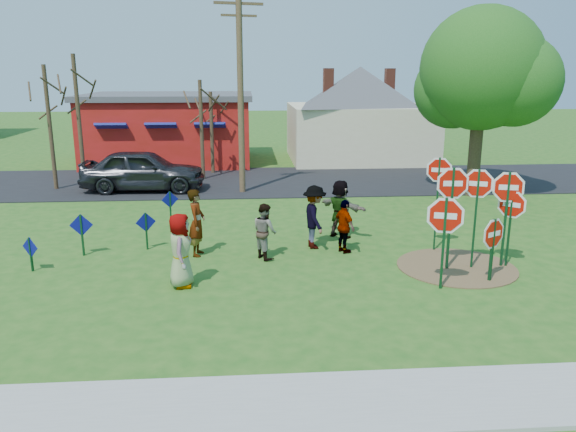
# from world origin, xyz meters

# --- Properties ---
(ground) EXTENTS (120.00, 120.00, 0.00)m
(ground) POSITION_xyz_m (0.00, 0.00, 0.00)
(ground) COLOR #215618
(ground) RESTS_ON ground
(sidewalk) EXTENTS (22.00, 1.80, 0.08)m
(sidewalk) POSITION_xyz_m (0.00, -7.20, 0.04)
(sidewalk) COLOR #9E9E99
(sidewalk) RESTS_ON ground
(road) EXTENTS (120.00, 7.50, 0.04)m
(road) POSITION_xyz_m (0.00, 11.50, 0.02)
(road) COLOR black
(road) RESTS_ON ground
(dirt_patch) EXTENTS (3.20, 3.20, 0.03)m
(dirt_patch) POSITION_xyz_m (4.50, -1.00, 0.01)
(dirt_patch) COLOR brown
(dirt_patch) RESTS_ON ground
(red_building) EXTENTS (9.40, 7.69, 3.90)m
(red_building) POSITION_xyz_m (-5.50, 17.99, 1.97)
(red_building) COLOR maroon
(red_building) RESTS_ON ground
(cream_house) EXTENTS (9.40, 9.40, 6.50)m
(cream_house) POSITION_xyz_m (5.50, 18.00, 2.92)
(cream_house) COLOR beige
(cream_house) RESTS_ON ground
(stop_sign_a) EXTENTS (1.15, 0.40, 2.45)m
(stop_sign_a) POSITION_xyz_m (3.56, -2.43, 1.66)
(stop_sign_a) COLOR #103D1E
(stop_sign_a) RESTS_ON ground
(stop_sign_b) EXTENTS (0.94, 0.31, 2.92)m
(stop_sign_b) POSITION_xyz_m (4.37, 0.50, 2.14)
(stop_sign_b) COLOR #103D1E
(stop_sign_b) RESTS_ON ground
(stop_sign_c) EXTENTS (0.99, 0.37, 2.86)m
(stop_sign_c) POSITION_xyz_m (4.88, -1.07, 2.01)
(stop_sign_c) COLOR #103D1E
(stop_sign_c) RESTS_ON ground
(stop_sign_d) EXTENTS (1.09, 0.30, 2.77)m
(stop_sign_d) POSITION_xyz_m (5.74, -1.02, 1.99)
(stop_sign_d) COLOR #103D1E
(stop_sign_d) RESTS_ON ground
(stop_sign_e) EXTENTS (0.92, 0.54, 1.79)m
(stop_sign_e) POSITION_xyz_m (4.95, -2.08, 1.16)
(stop_sign_e) COLOR #103D1E
(stop_sign_e) RESTS_ON ground
(stop_sign_f) EXTENTS (0.80, 0.65, 2.25)m
(stop_sign_f) POSITION_xyz_m (5.87, -1.03, 1.59)
(stop_sign_f) COLOR #103D1E
(stop_sign_f) RESTS_ON ground
(stop_sign_g) EXTENTS (1.14, 0.12, 2.93)m
(stop_sign_g) POSITION_xyz_m (4.18, -1.11, 2.05)
(stop_sign_g) COLOR #103D1E
(stop_sign_g) RESTS_ON ground
(blue_diamond_a) EXTENTS (0.49, 0.30, 0.95)m
(blue_diamond_a) POSITION_xyz_m (-6.91, -0.45, 0.58)
(blue_diamond_a) COLOR #103D1E
(blue_diamond_a) RESTS_ON ground
(blue_diamond_b) EXTENTS (0.66, 0.06, 1.24)m
(blue_diamond_b) POSITION_xyz_m (-5.91, 0.79, 0.76)
(blue_diamond_b) COLOR #103D1E
(blue_diamond_b) RESTS_ON ground
(blue_diamond_c) EXTENTS (0.56, 0.25, 1.14)m
(blue_diamond_c) POSITION_xyz_m (-4.17, 1.23, 0.70)
(blue_diamond_c) COLOR #103D1E
(blue_diamond_c) RESTS_ON ground
(blue_diamond_d) EXTENTS (0.54, 0.27, 1.19)m
(blue_diamond_d) POSITION_xyz_m (-3.81, 4.00, 0.74)
(blue_diamond_d) COLOR #103D1E
(blue_diamond_d) RESTS_ON ground
(person_a) EXTENTS (0.61, 0.92, 1.86)m
(person_a) POSITION_xyz_m (-2.81, -1.83, 0.93)
(person_a) COLOR #445C8D
(person_a) RESTS_ON ground
(person_b) EXTENTS (0.55, 0.76, 1.94)m
(person_b) POSITION_xyz_m (-2.61, 0.60, 0.97)
(person_b) COLOR #236D5F
(person_b) RESTS_ON ground
(person_c) EXTENTS (0.90, 0.97, 1.60)m
(person_c) POSITION_xyz_m (-0.67, 0.19, 0.80)
(person_c) COLOR brown
(person_c) RESTS_ON ground
(person_d) EXTENTS (0.86, 1.31, 1.91)m
(person_d) POSITION_xyz_m (0.84, 1.03, 0.95)
(person_d) COLOR #37383C
(person_d) RESTS_ON ground
(person_e) EXTENTS (0.74, 1.01, 1.59)m
(person_e) POSITION_xyz_m (1.66, 0.50, 0.79)
(person_e) COLOR #422754
(person_e) RESTS_ON ground
(person_f) EXTENTS (1.57, 1.65, 1.87)m
(person_f) POSITION_xyz_m (1.79, 2.07, 0.93)
(person_f) COLOR #194D22
(person_f) RESTS_ON ground
(suv) EXTENTS (5.38, 2.30, 1.81)m
(suv) POSITION_xyz_m (-5.71, 9.71, 0.95)
(suv) COLOR #2F3035
(suv) RESTS_ON road
(utility_pole) EXTENTS (2.01, 0.60, 8.37)m
(utility_pole) POSITION_xyz_m (-1.36, 9.11, 4.41)
(utility_pole) COLOR #4C3823
(utility_pole) RESTS_ON ground
(leafy_tree) EXTENTS (5.45, 4.97, 7.75)m
(leafy_tree) POSITION_xyz_m (8.57, 7.79, 4.99)
(leafy_tree) COLOR #382819
(leafy_tree) RESTS_ON ground
(bare_tree_west) EXTENTS (1.80, 1.80, 5.44)m
(bare_tree_west) POSITION_xyz_m (-9.71, 10.35, 3.52)
(bare_tree_west) COLOR #382819
(bare_tree_west) RESTS_ON ground
(bare_tree_east) EXTENTS (1.80, 1.80, 4.76)m
(bare_tree_east) POSITION_xyz_m (-3.28, 12.24, 3.08)
(bare_tree_east) COLOR #382819
(bare_tree_east) RESTS_ON ground
(bare_tree_mid) EXTENTS (1.80, 1.80, 5.88)m
(bare_tree_mid) POSITION_xyz_m (-8.41, 10.22, 3.81)
(bare_tree_mid) COLOR #382819
(bare_tree_mid) RESTS_ON ground
(bare_tree_extra) EXTENTS (1.80, 1.80, 4.15)m
(bare_tree_extra) POSITION_xyz_m (-2.91, 13.94, 2.69)
(bare_tree_extra) COLOR #382819
(bare_tree_extra) RESTS_ON ground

